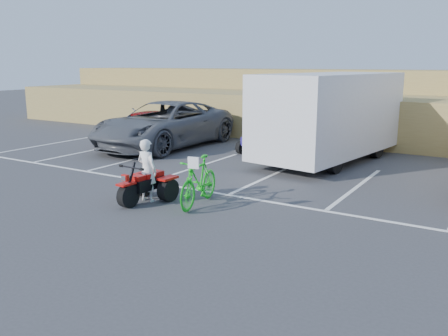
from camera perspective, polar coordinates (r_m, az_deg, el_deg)
The scene contains 11 objects.
ground at distance 10.77m, azimuth -6.13°, elevation -6.22°, with size 100.00×100.00×0.00m, color #39393B.
parking_stripes at distance 13.71m, azimuth 7.20°, elevation -2.13°, with size 28.00×5.16×0.01m.
grass_embankment at distance 24.44m, azimuth 16.63°, elevation 7.25°, with size 40.00×8.50×3.10m.
red_trike_atv at distance 12.21m, azimuth -9.60°, elevation -4.07°, with size 1.16×1.55×1.01m, color #B10D0A, non-canonical shape.
rider at distance 12.11m, azimuth -9.25°, elevation -0.28°, with size 0.58×0.38×1.60m, color white.
green_dirt_bike at distance 11.66m, azimuth -3.05°, elevation -1.61°, with size 0.57×2.01×1.21m, color #14BF19.
grey_pickup at distance 19.97m, azimuth -7.19°, elevation 5.22°, with size 3.13×6.79×1.89m, color #4F5157.
red_car at distance 21.69m, azimuth -9.55°, elevation 5.08°, with size 1.66×4.13×1.41m, color maroon.
cargo_trailer at distance 17.23m, azimuth 12.62°, elevation 6.32°, with size 3.63×6.96×3.10m.
quad_atv_blue at distance 18.50m, azimuth 4.02°, elevation 1.75°, with size 1.04×1.40×0.91m, color navy, non-canonical shape.
quad_atv_green at distance 17.62m, azimuth 5.89°, elevation 1.17°, with size 1.02×1.37×0.89m, color #16601D, non-canonical shape.
Camera 1 is at (6.27, -8.05, 3.45)m, focal length 38.00 mm.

